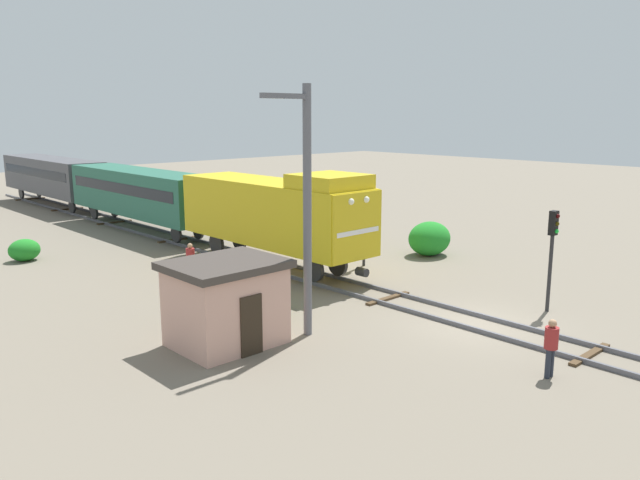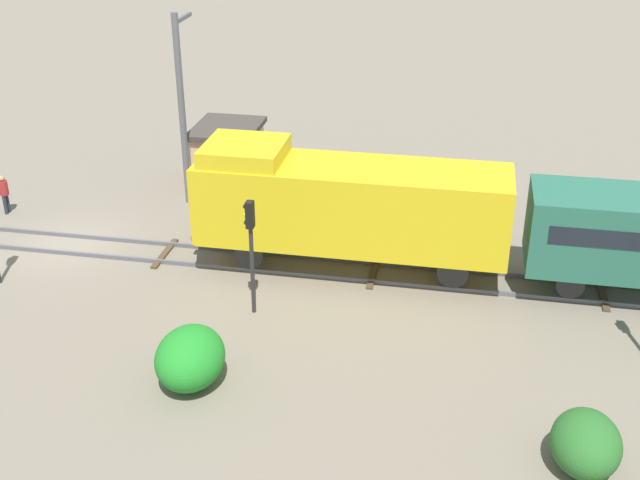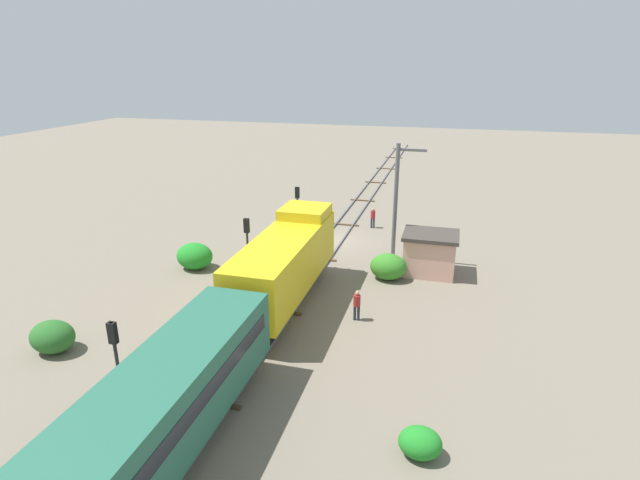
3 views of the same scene
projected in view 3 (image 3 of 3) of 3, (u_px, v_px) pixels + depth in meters
name	position (u px, v px, depth m)	size (l,w,h in m)	color
ground_plane	(333.00, 241.00, 38.57)	(145.88, 145.88, 0.00)	#756B5B
railway_track	(333.00, 240.00, 38.55)	(2.40, 97.25, 0.16)	#595960
locomotive	(286.00, 259.00, 27.56)	(2.90, 11.60, 4.60)	gold
passenger_car_leading	(147.00, 420.00, 15.54)	(2.84, 14.00, 3.66)	#26604C
traffic_signal_near	(297.00, 201.00, 39.40)	(0.32, 0.34, 3.81)	#262628
traffic_signal_mid	(247.00, 238.00, 30.73)	(0.32, 0.34, 4.07)	#262628
traffic_signal_far	(115.00, 347.00, 19.43)	(0.32, 0.34, 3.67)	#262628
worker_near_track	(373.00, 216.00, 41.22)	(0.38, 0.38, 1.70)	#262B38
worker_by_signal	(357.00, 303.00, 26.41)	(0.38, 0.38, 1.70)	#262B38
catenary_mast	(396.00, 202.00, 32.86)	(1.94, 0.28, 8.20)	#595960
relay_hut	(430.00, 253.00, 32.25)	(3.50, 2.90, 2.74)	#D19E8C
bush_near	(420.00, 443.00, 17.36)	(1.53, 1.25, 1.11)	#218526
bush_mid	(52.00, 337.00, 23.61)	(2.15, 1.76, 1.56)	#276126
bush_far	(195.00, 256.00, 33.10)	(2.44, 2.00, 1.77)	#208426
bush_back	(388.00, 267.00, 31.53)	(2.31, 1.89, 1.68)	#368026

